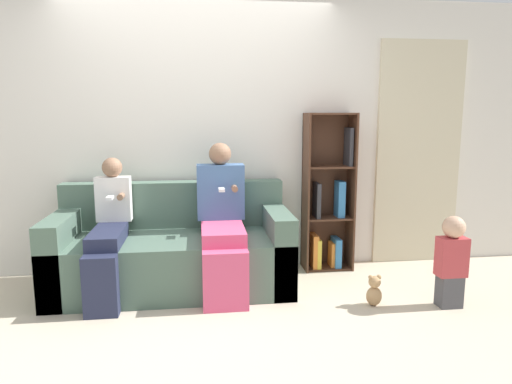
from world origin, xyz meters
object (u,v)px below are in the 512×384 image
Objects in this scene: couch at (173,252)px; teddy_bear at (374,291)px; bookshelf at (328,202)px; adult_seated at (222,217)px; toddler_standing at (451,259)px; child_seated at (108,230)px.

couch is 1.70m from teddy_bear.
bookshelf is at bearing 13.09° from couch.
bookshelf is (1.04, 0.46, 0.01)m from adult_seated.
toddler_standing is 0.64m from teddy_bear.
child_seated is 4.48× the size of teddy_bear.
teddy_bear is at bearing -23.01° from adult_seated.
adult_seated reaches higher than child_seated.
child_seated is at bearing -165.77° from bookshelf.
adult_seated is at bearing -156.22° from bookshelf.
adult_seated reaches higher than couch.
child_seated is 2.71m from toddler_standing.
teddy_bear is (2.08, -0.45, -0.45)m from child_seated.
couch is 1.33× the size of bookshelf.
couch is at bearing 164.05° from adult_seated.
toddler_standing is 2.88× the size of teddy_bear.
bookshelf is at bearing 96.89° from teddy_bear.
couch is 0.59m from child_seated.
adult_seated is 1.84m from toddler_standing.
child_seated is at bearing -162.52° from couch.
adult_seated is at bearing 2.41° from child_seated.
teddy_bear is at bearing -12.28° from child_seated.
toddler_standing is (2.15, -0.70, 0.08)m from couch.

